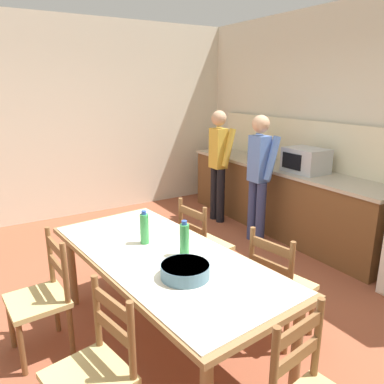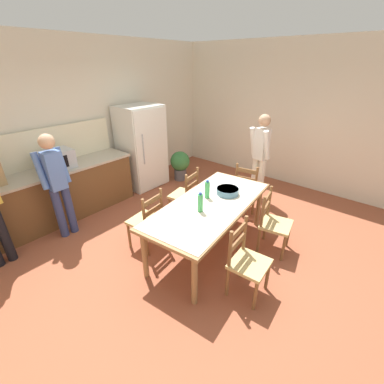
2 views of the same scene
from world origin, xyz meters
The scene contains 16 objects.
ground_plane centered at (0.00, 0.00, 0.00)m, with size 8.32×8.32×0.00m, color brown.
wall_left centered at (-3.26, 0.00, 1.45)m, with size 0.12×5.20×2.90m, color beige.
kitchen_counter centered at (-1.13, 2.23, 0.45)m, with size 3.29×0.66×0.90m.
counter_splashback centered at (-1.13, 2.54, 1.20)m, with size 3.25×0.03×0.60m, color beige.
microwave centered at (-0.70, 2.21, 1.05)m, with size 0.50×0.39×0.30m.
paper_bag centered at (-1.57, 2.20, 1.08)m, with size 0.24×0.16×0.36m, color tan.
dining_table centered at (0.20, -0.24, 0.68)m, with size 2.19×1.16×0.75m.
bottle_near_centre centered at (-0.06, -0.26, 0.87)m, with size 0.07×0.07×0.27m.
bottle_off_centre centered at (0.29, -0.11, 0.87)m, with size 0.07×0.07×0.27m.
serving_bowl centered at (0.58, -0.27, 0.80)m, with size 0.32×0.32×0.09m.
chair_side_far_left centered at (-0.35, 0.47, 0.44)m, with size 0.47×0.45×0.91m.
chair_side_far_right centered at (0.59, 0.57, 0.44)m, with size 0.48×0.47×0.91m.
chair_side_near_left centered at (-0.18, -1.04, 0.44)m, with size 0.45×0.43×0.91m.
chair_side_near_right centered at (0.75, -0.94, 0.44)m, with size 0.49×0.48×0.91m.
person_at_sink centered at (-1.86, 1.71, 0.91)m, with size 0.40×0.28×1.61m.
person_at_counter centered at (-0.96, 1.69, 0.90)m, with size 0.40×0.28×1.61m.
Camera 1 is at (2.46, -1.36, 1.95)m, focal length 35.00 mm.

